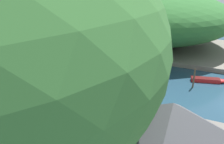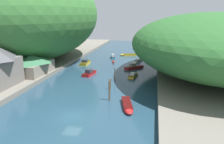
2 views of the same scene
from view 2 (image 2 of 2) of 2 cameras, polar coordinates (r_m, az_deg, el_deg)
name	(u,v)px [view 2 (image 2 of 2)]	position (r m, az deg, el deg)	size (l,w,h in m)	color
water_surface	(111,68)	(60.71, -0.21, 1.00)	(130.00, 130.00, 0.00)	#234256
left_bank	(34,63)	(69.09, -19.77, 2.23)	(22.00, 120.00, 0.95)	slate
right_bank	(201,71)	(60.67, 22.18, 0.33)	(22.00, 120.00, 0.95)	slate
hillside_left	(31,15)	(70.81, -20.29, 13.87)	(37.75, 52.85, 26.91)	#387033
hillside_right	(212,43)	(56.38, 24.65, 6.88)	(37.08, 51.92, 14.16)	#2D662D
boathouse_shed	(32,64)	(54.55, -20.21, 2.03)	(7.17, 10.80, 4.53)	gray
boat_cabin_cruiser	(137,61)	(68.87, 6.54, 2.80)	(3.11, 5.87, 0.82)	white
boat_white_cruiser	(113,57)	(74.36, 0.15, 3.95)	(2.19, 3.83, 1.52)	teal
boat_small_dinghy	(86,62)	(66.63, -6.89, 2.57)	(2.26, 6.54, 1.50)	gold
boat_navy_launch	(128,55)	(79.58, 4.20, 4.54)	(6.22, 3.29, 0.65)	gold
boat_near_quay	(90,73)	(54.65, -5.74, -0.15)	(2.60, 6.06, 1.53)	red
boat_far_upstream	(135,67)	(60.66, 6.01, 1.37)	(5.63, 5.57, 1.56)	red
boat_far_right_bank	(127,106)	(35.42, 4.07, -8.83)	(2.79, 6.50, 0.72)	red
boat_mid_channel	(133,75)	(52.93, 5.62, -0.79)	(2.19, 5.26, 1.04)	gold
mooring_post_nearest	(109,90)	(37.80, -0.70, -4.84)	(0.28, 0.28, 3.63)	brown
mooring_post_second	(111,84)	(43.45, -0.39, -3.07)	(0.23, 0.23, 2.35)	brown
mooring_post_middle	(115,74)	(49.03, 0.77, -0.57)	(0.21, 0.21, 3.00)	#4C3D2D
channel_buoy_near	(113,62)	(66.70, 0.37, 2.68)	(0.80, 0.80, 1.20)	red
person_on_quay	(46,68)	(54.74, -16.83, 0.88)	(0.31, 0.42, 1.69)	#282D3D
person_by_boathouse	(47,68)	(55.20, -16.50, 1.02)	(0.27, 0.41, 1.69)	#282D3D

